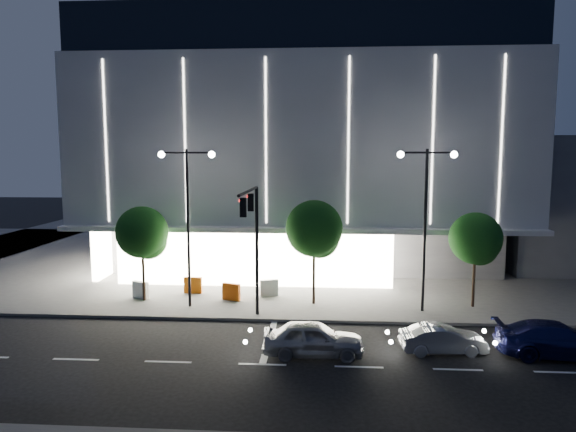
% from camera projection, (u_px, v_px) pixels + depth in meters
% --- Properties ---
extents(ground, '(160.00, 160.00, 0.00)m').
position_uv_depth(ground, '(222.00, 350.00, 22.96)').
color(ground, black).
rests_on(ground, ground).
extents(sidewalk_museum, '(70.00, 40.00, 0.15)m').
position_uv_depth(sidewalk_museum, '(328.00, 251.00, 46.41)').
color(sidewalk_museum, '#474747').
rests_on(sidewalk_museum, ground).
extents(museum, '(30.00, 25.80, 18.00)m').
position_uv_depth(museum, '(305.00, 148.00, 43.77)').
color(museum, '#4C4C51').
rests_on(museum, ground).
extents(annex_building, '(16.00, 20.00, 10.00)m').
position_uv_depth(annex_building, '(571.00, 198.00, 44.46)').
color(annex_building, '#4C4C51').
rests_on(annex_building, ground).
extents(traffic_mast, '(0.33, 5.89, 7.07)m').
position_uv_depth(traffic_mast, '(253.00, 228.00, 25.61)').
color(traffic_mast, black).
rests_on(traffic_mast, ground).
extents(street_lamp_west, '(3.16, 0.36, 9.00)m').
position_uv_depth(street_lamp_west, '(188.00, 204.00, 28.40)').
color(street_lamp_west, black).
rests_on(street_lamp_west, ground).
extents(street_lamp_east, '(3.16, 0.36, 9.00)m').
position_uv_depth(street_lamp_east, '(426.00, 206.00, 27.55)').
color(street_lamp_east, black).
rests_on(street_lamp_east, ground).
extents(tree_left, '(3.02, 3.02, 5.72)m').
position_uv_depth(tree_left, '(143.00, 235.00, 29.83)').
color(tree_left, black).
rests_on(tree_left, ground).
extents(tree_mid, '(3.25, 3.25, 6.15)m').
position_uv_depth(tree_mid, '(315.00, 232.00, 29.15)').
color(tree_mid, black).
rests_on(tree_mid, ground).
extents(tree_right, '(2.91, 2.91, 5.51)m').
position_uv_depth(tree_right, '(476.00, 241.00, 28.61)').
color(tree_right, black).
rests_on(tree_right, ground).
extents(car_lead, '(4.43, 1.85, 1.50)m').
position_uv_depth(car_lead, '(313.00, 339.00, 22.24)').
color(car_lead, '#919498').
rests_on(car_lead, ground).
extents(car_second, '(3.79, 1.57, 1.22)m').
position_uv_depth(car_second, '(443.00, 339.00, 22.56)').
color(car_second, '#B6BABF').
rests_on(car_second, ground).
extents(car_third, '(5.22, 2.30, 1.49)m').
position_uv_depth(car_third, '(557.00, 340.00, 22.14)').
color(car_third, '#14164C').
rests_on(car_third, ground).
extents(barrier_a, '(1.10, 0.27, 1.00)m').
position_uv_depth(barrier_a, '(193.00, 285.00, 31.80)').
color(barrier_a, '#C3550A').
rests_on(barrier_a, sidewalk_museum).
extents(barrier_b, '(1.11, 0.67, 1.00)m').
position_uv_depth(barrier_b, '(141.00, 290.00, 30.69)').
color(barrier_b, white).
rests_on(barrier_b, sidewalk_museum).
extents(barrier_c, '(1.12, 0.59, 1.00)m').
position_uv_depth(barrier_c, '(231.00, 292.00, 30.23)').
color(barrier_c, '#D9550C').
rests_on(barrier_c, sidewalk_museum).
extents(barrier_d, '(1.12, 0.59, 1.00)m').
position_uv_depth(barrier_d, '(269.00, 288.00, 31.11)').
color(barrier_d, silver).
rests_on(barrier_d, sidewalk_museum).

